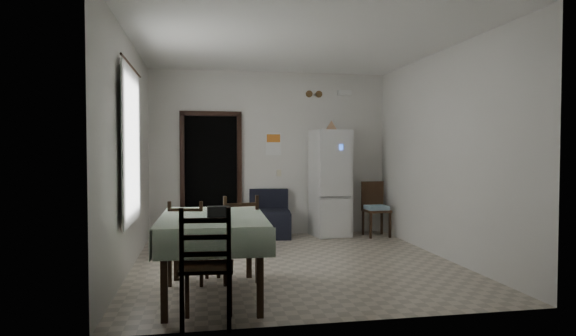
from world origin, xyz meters
The scene contains 25 objects.
ground centered at (0.00, 0.00, 0.00)m, with size 4.50×4.50×0.00m, color #ACA08D.
ceiling centered at (0.00, 0.00, 2.90)m, with size 4.20×4.50×0.02m, color white, non-canonical shape.
wall_back centered at (0.00, 2.25, 1.45)m, with size 4.20×0.02×2.90m, color silver, non-canonical shape.
wall_front centered at (0.00, -2.25, 1.45)m, with size 4.20×0.02×2.90m, color silver, non-canonical shape.
wall_left centered at (-2.10, 0.00, 1.45)m, with size 0.02×4.50×2.90m, color silver, non-canonical shape.
wall_right centered at (2.10, 0.00, 1.45)m, with size 0.02×4.50×2.90m, color silver, non-canonical shape.
doorway centered at (-1.05, 2.45, 1.06)m, with size 1.06×0.52×2.22m.
window_recess centered at (-2.15, -0.20, 1.55)m, with size 0.10×1.20×1.60m, color silver.
curtain centered at (-2.04, -0.20, 1.55)m, with size 0.02×1.45×1.85m, color silver.
curtain_rod centered at (-2.03, -0.20, 2.50)m, with size 0.02×0.02×1.60m, color black.
calendar centered at (0.05, 2.24, 1.62)m, with size 0.28×0.02×0.40m, color white.
calendar_image centered at (0.05, 2.23, 1.72)m, with size 0.24×0.01×0.14m, color orange.
light_switch centered at (0.15, 2.24, 1.10)m, with size 0.08×0.02×0.12m, color beige.
vent_left centered at (0.70, 2.23, 2.52)m, with size 0.12×0.12×0.03m, color brown.
vent_right centered at (0.88, 2.23, 2.52)m, with size 0.12×0.12×0.03m, color brown.
emergency_light centered at (1.35, 2.21, 2.55)m, with size 0.25×0.07×0.09m, color white.
fridge centered at (1.01, 1.93, 0.93)m, with size 0.60×0.60×1.86m, color silver, non-canonical shape.
tan_cone centered at (1.01, 1.86, 1.94)m, with size 0.20×0.20×0.16m, color tan.
navy_seat centered at (-0.04, 1.93, 0.41)m, with size 0.68×0.66×0.82m, color black, non-canonical shape.
corner_chair centered at (1.79, 1.71, 0.48)m, with size 0.41×0.41×0.95m, color black, non-canonical shape.
dining_table centered at (-1.11, -1.30, 0.42)m, with size 1.05×1.60×0.83m, color #A2B69C, non-canonical shape.
black_bag centered at (-1.06, -1.66, 0.90)m, with size 0.21×0.13×0.14m, color black.
dining_chair_far_left centered at (-1.36, -0.72, 0.47)m, with size 0.40×0.40×0.94m, color black, non-canonical shape.
dining_chair_far_right centered at (-0.82, -0.73, 0.50)m, with size 0.43×0.43×1.00m, color black, non-canonical shape.
dining_chair_near_head centered at (-1.17, -2.11, 0.52)m, with size 0.44×0.44×1.03m, color black, non-canonical shape.
Camera 1 is at (-1.22, -6.24, 1.49)m, focal length 30.00 mm.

